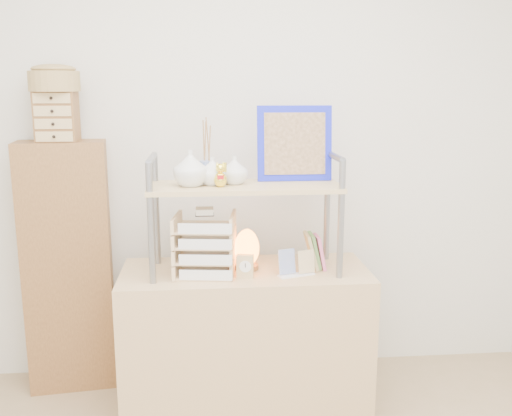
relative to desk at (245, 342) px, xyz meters
The scene contains 10 objects.
room_shell 1.55m from the desk, 90.00° to the right, with size 3.42×3.41×2.61m.
desk is the anchor object (origin of this frame).
cabinet 1.04m from the desk, 158.25° to the left, with size 0.45×0.24×1.35m, color brown.
hutch 0.82m from the desk, 156.26° to the left, with size 0.90×0.34×0.79m.
letter_tray 0.54m from the desk, 166.66° to the right, with size 0.29×0.28×0.32m.
salt_lamp 0.48m from the desk, 56.35° to the left, with size 0.13×0.12×0.20m.
desk_clock 0.44m from the desk, 94.31° to the right, with size 0.08×0.05×0.11m.
postcard_stand 0.48m from the desk, 23.13° to the right, with size 0.18×0.10×0.13m.
drawer_chest 1.48m from the desk, 159.44° to the left, with size 0.20×0.16×0.25m.
woven_basket 1.62m from the desk, 159.33° to the left, with size 0.25×0.25×0.10m, color olive.
Camera 1 is at (-0.19, -1.44, 1.62)m, focal length 40.00 mm.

